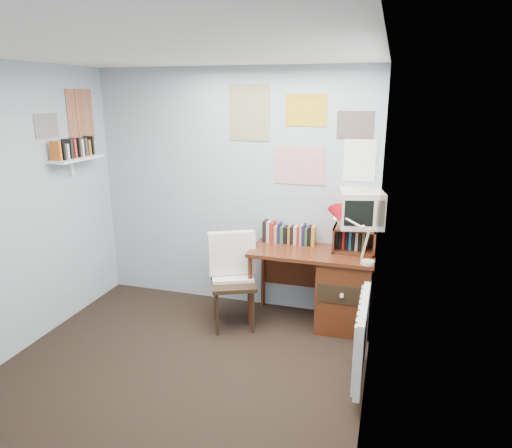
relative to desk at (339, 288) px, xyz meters
The scene contains 14 objects.
ground 1.93m from the desk, 128.37° to the right, with size 3.50×3.50×0.00m, color black.
back_wall 1.47m from the desk, 167.00° to the left, with size 3.00×0.02×2.50m, color #A2AEB9.
right_wall 1.74m from the desk, 77.48° to the right, with size 0.02×3.50×2.50m, color #A2AEB9.
ceiling 2.82m from the desk, 128.37° to the right, with size 3.00×3.50×0.02m, color white.
desk is the anchor object (origin of this frame).
desk_chair 1.03m from the desk, 162.78° to the right, with size 0.46×0.44×0.90m, color black.
desk_lamp 0.67m from the desk, 39.72° to the right, with size 0.31×0.26×0.44m, color red.
tv_riser 0.51m from the desk, 42.96° to the left, with size 0.40×0.30×0.25m, color #542613.
crt_tv 0.82m from the desk, 39.65° to the left, with size 0.40×0.37×0.38m, color beige.
book_row 0.71m from the desk, 160.58° to the left, with size 0.60×0.14×0.22m, color #542613.
radiator 0.97m from the desk, 72.76° to the right, with size 0.09×0.80×0.60m, color white.
wall_shelf 2.87m from the desk, behind, with size 0.20×0.62×0.24m, color white.
posters_back 1.54m from the desk, 150.72° to the left, with size 1.20×0.01×0.90m, color white.
posters_left 3.13m from the desk, behind, with size 0.01×0.70×0.60m, color white.
Camera 1 is at (1.57, -2.70, 2.23)m, focal length 32.00 mm.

